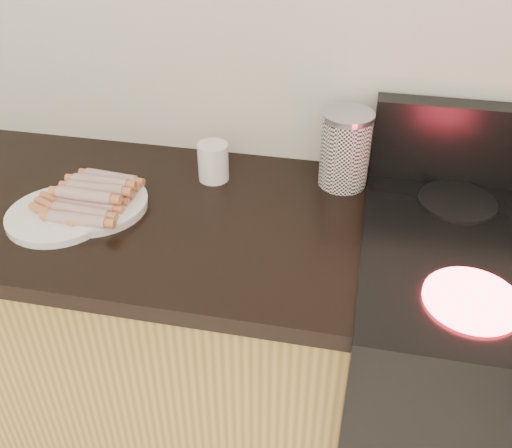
% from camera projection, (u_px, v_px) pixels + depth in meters
% --- Properties ---
extents(wall_back, '(4.00, 0.04, 2.60)m').
position_uv_depth(wall_back, '(215.00, 0.00, 1.33)').
color(wall_back, silver).
rests_on(wall_back, ground).
extents(stove, '(0.76, 0.65, 0.91)m').
position_uv_depth(stove, '(495.00, 398.00, 1.43)').
color(stove, black).
rests_on(stove, floor).
extents(burner_near_left, '(0.18, 0.18, 0.01)m').
position_uv_depth(burner_near_left, '(472.00, 300.00, 1.06)').
color(burner_near_left, '#FF1E2D').
rests_on(burner_near_left, stove).
extents(burner_far_left, '(0.18, 0.18, 0.01)m').
position_uv_depth(burner_far_left, '(457.00, 201.00, 1.33)').
color(burner_far_left, black).
rests_on(burner_far_left, stove).
extents(main_plate, '(0.25, 0.25, 0.02)m').
position_uv_depth(main_plate, '(96.00, 205.00, 1.33)').
color(main_plate, white).
rests_on(main_plate, counter_slab).
extents(side_plate, '(0.25, 0.25, 0.02)m').
position_uv_depth(side_plate, '(59.00, 215.00, 1.30)').
color(side_plate, white).
rests_on(side_plate, counter_slab).
extents(hotdog_pile, '(0.13, 0.22, 0.05)m').
position_uv_depth(hotdog_pile, '(94.00, 195.00, 1.31)').
color(hotdog_pile, '#A54A3C').
rests_on(hotdog_pile, main_plate).
extents(plain_sausages, '(0.13, 0.11, 0.02)m').
position_uv_depth(plain_sausages, '(57.00, 208.00, 1.29)').
color(plain_sausages, '#B7763E').
rests_on(plain_sausages, side_plate).
extents(canister, '(0.12, 0.12, 0.19)m').
position_uv_depth(canister, '(345.00, 149.00, 1.37)').
color(canister, silver).
rests_on(canister, counter_slab).
extents(mug, '(0.09, 0.09, 0.10)m').
position_uv_depth(mug, '(213.00, 162.00, 1.42)').
color(mug, silver).
rests_on(mug, counter_slab).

